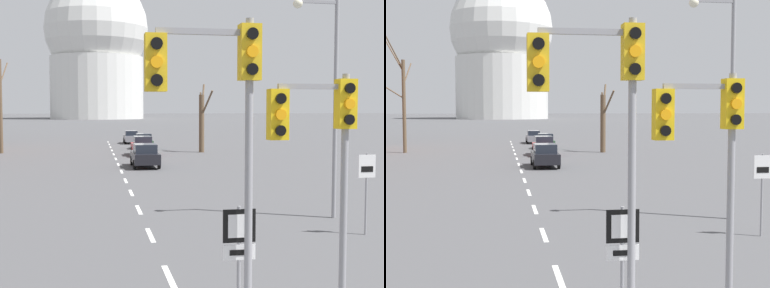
% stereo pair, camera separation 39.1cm
% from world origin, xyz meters
% --- Properties ---
extents(lane_stripe_1, '(0.16, 2.00, 0.01)m').
position_xyz_m(lane_stripe_1, '(0.00, 7.33, 0.00)').
color(lane_stripe_1, silver).
rests_on(lane_stripe_1, ground_plane).
extents(lane_stripe_2, '(0.16, 2.00, 0.01)m').
position_xyz_m(lane_stripe_2, '(0.00, 11.83, 0.00)').
color(lane_stripe_2, silver).
rests_on(lane_stripe_2, ground_plane).
extents(lane_stripe_3, '(0.16, 2.00, 0.01)m').
position_xyz_m(lane_stripe_3, '(0.00, 16.33, 0.00)').
color(lane_stripe_3, silver).
rests_on(lane_stripe_3, ground_plane).
extents(lane_stripe_4, '(0.16, 2.00, 0.01)m').
position_xyz_m(lane_stripe_4, '(0.00, 20.83, 0.00)').
color(lane_stripe_4, silver).
rests_on(lane_stripe_4, ground_plane).
extents(lane_stripe_5, '(0.16, 2.00, 0.01)m').
position_xyz_m(lane_stripe_5, '(0.00, 25.33, 0.00)').
color(lane_stripe_5, silver).
rests_on(lane_stripe_5, ground_plane).
extents(lane_stripe_6, '(0.16, 2.00, 0.01)m').
position_xyz_m(lane_stripe_6, '(0.00, 29.83, 0.00)').
color(lane_stripe_6, silver).
rests_on(lane_stripe_6, ground_plane).
extents(lane_stripe_7, '(0.16, 2.00, 0.01)m').
position_xyz_m(lane_stripe_7, '(0.00, 34.33, 0.00)').
color(lane_stripe_7, silver).
rests_on(lane_stripe_7, ground_plane).
extents(lane_stripe_8, '(0.16, 2.00, 0.01)m').
position_xyz_m(lane_stripe_8, '(0.00, 38.83, 0.00)').
color(lane_stripe_8, silver).
rests_on(lane_stripe_8, ground_plane).
extents(lane_stripe_9, '(0.16, 2.00, 0.01)m').
position_xyz_m(lane_stripe_9, '(0.00, 43.33, 0.00)').
color(lane_stripe_9, silver).
rests_on(lane_stripe_9, ground_plane).
extents(lane_stripe_10, '(0.16, 2.00, 0.01)m').
position_xyz_m(lane_stripe_10, '(0.00, 47.83, 0.00)').
color(lane_stripe_10, silver).
rests_on(lane_stripe_10, ground_plane).
extents(lane_stripe_11, '(0.16, 2.00, 0.01)m').
position_xyz_m(lane_stripe_11, '(0.00, 52.33, 0.00)').
color(lane_stripe_11, silver).
rests_on(lane_stripe_11, ground_plane).
extents(lane_stripe_12, '(0.16, 2.00, 0.01)m').
position_xyz_m(lane_stripe_12, '(0.00, 56.83, 0.00)').
color(lane_stripe_12, silver).
rests_on(lane_stripe_12, ground_plane).
extents(lane_stripe_13, '(0.16, 2.00, 0.01)m').
position_xyz_m(lane_stripe_13, '(0.00, 61.33, 0.00)').
color(lane_stripe_13, silver).
rests_on(lane_stripe_13, ground_plane).
extents(traffic_signal_centre_tall, '(1.99, 0.34, 5.75)m').
position_xyz_m(traffic_signal_centre_tall, '(0.29, 3.31, 4.36)').
color(traffic_signal_centre_tall, gray).
rests_on(traffic_signal_centre_tall, ground_plane).
extents(traffic_signal_near_right, '(1.73, 0.34, 4.87)m').
position_xyz_m(traffic_signal_near_right, '(2.49, 4.01, 3.68)').
color(traffic_signal_near_right, gray).
rests_on(traffic_signal_near_right, ground_plane).
extents(route_sign_post, '(0.60, 0.08, 2.46)m').
position_xyz_m(route_sign_post, '(0.72, 3.51, 1.68)').
color(route_sign_post, gray).
rests_on(route_sign_post, ground_plane).
extents(speed_limit_sign, '(0.60, 0.08, 2.73)m').
position_xyz_m(speed_limit_sign, '(7.06, 10.60, 1.85)').
color(speed_limit_sign, gray).
rests_on(speed_limit_sign, ground_plane).
extents(street_lamp_right, '(1.82, 0.36, 8.25)m').
position_xyz_m(street_lamp_right, '(6.92, 13.36, 5.03)').
color(street_lamp_right, gray).
rests_on(street_lamp_right, ground_plane).
extents(sedan_near_left, '(1.77, 3.90, 1.59)m').
position_xyz_m(sedan_near_left, '(3.28, 49.21, 0.81)').
color(sedan_near_left, '#2D4C33').
rests_on(sedan_near_left, ground_plane).
extents(sedan_near_right, '(1.88, 4.33, 1.67)m').
position_xyz_m(sedan_near_right, '(1.80, 32.27, 0.84)').
color(sedan_near_right, black).
rests_on(sedan_near_right, ground_plane).
extents(sedan_mid_centre, '(1.83, 4.58, 1.73)m').
position_xyz_m(sedan_mid_centre, '(2.46, 41.66, 0.87)').
color(sedan_mid_centre, maroon).
rests_on(sedan_mid_centre, ground_plane).
extents(sedan_far_left, '(1.70, 4.20, 1.53)m').
position_xyz_m(sedan_far_left, '(2.62, 58.11, 0.78)').
color(sedan_far_left, slate).
rests_on(sedan_far_left, ground_plane).
extents(bare_tree_right_near, '(1.12, 2.95, 6.55)m').
position_xyz_m(bare_tree_right_near, '(8.37, 44.14, 3.06)').
color(bare_tree_right_near, brown).
rests_on(bare_tree_right_near, ground_plane).
extents(capitol_dome, '(39.94, 39.94, 56.41)m').
position_xyz_m(capitol_dome, '(0.00, 206.94, 27.48)').
color(capitol_dome, silver).
rests_on(capitol_dome, ground_plane).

